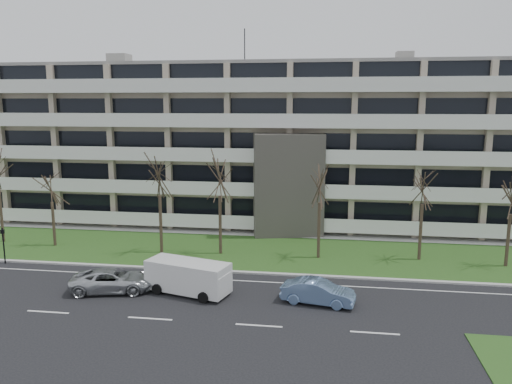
% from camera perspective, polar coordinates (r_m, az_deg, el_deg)
% --- Properties ---
extents(ground, '(160.00, 160.00, 0.00)m').
position_cam_1_polar(ground, '(27.29, 0.33, -15.02)').
color(ground, black).
rests_on(ground, ground).
extents(grass_verge, '(90.00, 10.00, 0.06)m').
position_cam_1_polar(grass_verge, '(39.36, 2.98, -6.96)').
color(grass_verge, '#264C19').
rests_on(grass_verge, ground).
extents(curb, '(90.00, 0.35, 0.12)m').
position_cam_1_polar(curb, '(34.62, 2.19, -9.33)').
color(curb, '#B2B2AD').
rests_on(curb, ground).
extents(sidewalk, '(90.00, 2.00, 0.08)m').
position_cam_1_polar(sidewalk, '(44.62, 3.64, -4.88)').
color(sidewalk, '#B2B2AD').
rests_on(sidewalk, ground).
extents(lane_edge_line, '(90.00, 0.12, 0.01)m').
position_cam_1_polar(lane_edge_line, '(33.24, 1.91, -10.28)').
color(lane_edge_line, white).
rests_on(lane_edge_line, ground).
extents(apartment_building, '(60.50, 15.10, 18.75)m').
position_cam_1_polar(apartment_building, '(50.05, 4.38, 5.56)').
color(apartment_building, '#B3A38B').
rests_on(apartment_building, ground).
extents(silver_pickup, '(5.46, 3.38, 1.41)m').
position_cam_1_polar(silver_pickup, '(32.80, -16.09, -9.67)').
color(silver_pickup, '#B8BCC0').
rests_on(silver_pickup, ground).
extents(blue_sedan, '(4.48, 2.22, 1.41)m').
position_cam_1_polar(blue_sedan, '(29.98, 7.09, -11.26)').
color(blue_sedan, '#7CA0D7').
rests_on(blue_sedan, ground).
extents(white_van, '(5.51, 3.25, 2.01)m').
position_cam_1_polar(white_van, '(31.33, -7.68, -9.33)').
color(white_van, white).
rests_on(white_van, ground).
extents(pedestrian_signal, '(0.30, 0.26, 2.68)m').
position_cam_1_polar(pedestrian_signal, '(40.79, -26.91, -5.01)').
color(pedestrian_signal, black).
rests_on(pedestrian_signal, ground).
extents(tree_1, '(3.29, 3.29, 6.58)m').
position_cam_1_polar(tree_1, '(43.38, -22.41, 0.78)').
color(tree_1, '#382B21').
rests_on(tree_1, ground).
extents(tree_2, '(4.09, 4.09, 8.17)m').
position_cam_1_polar(tree_2, '(38.73, -11.03, 2.18)').
color(tree_2, '#382B21').
rests_on(tree_2, ground).
extents(tree_3, '(4.13, 4.13, 8.26)m').
position_cam_1_polar(tree_3, '(37.83, -4.19, 2.26)').
color(tree_3, '#382B21').
rests_on(tree_3, ground).
extents(tree_4, '(3.86, 3.86, 7.71)m').
position_cam_1_polar(tree_4, '(37.04, 7.32, 1.37)').
color(tree_4, '#382B21').
rests_on(tree_4, ground).
extents(tree_5, '(3.80, 3.80, 7.60)m').
position_cam_1_polar(tree_5, '(38.29, 18.59, 1.07)').
color(tree_5, '#382B21').
rests_on(tree_5, ground).
extents(tree_6, '(3.46, 3.46, 6.92)m').
position_cam_1_polar(tree_6, '(39.23, 27.24, -0.12)').
color(tree_6, '#382B21').
rests_on(tree_6, ground).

